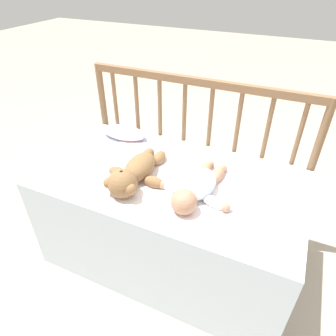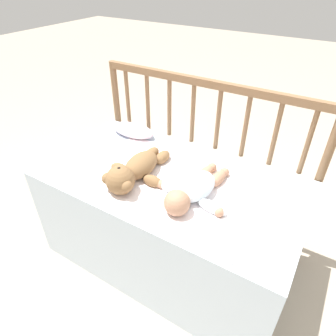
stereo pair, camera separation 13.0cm
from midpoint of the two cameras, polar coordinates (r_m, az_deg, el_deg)
ground_plane at (r=1.71m, az=2.49°, el=-16.15°), size 12.00×12.00×0.00m
crib_mattress at (r=1.52m, az=2.75°, el=-9.90°), size 1.19×0.64×0.53m
crib_rail at (r=1.56m, az=9.30°, el=7.18°), size 1.19×0.04×0.88m
blanket at (r=1.30m, az=3.11°, el=-3.09°), size 0.78×0.51×0.01m
teddy_bear at (r=1.30m, az=-3.57°, el=-0.53°), size 0.27×0.39×0.13m
baby at (r=1.23m, az=8.10°, el=-4.08°), size 0.33×0.39×0.10m
small_pillow at (r=1.66m, az=-4.47°, el=7.14°), size 0.26×0.13×0.06m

